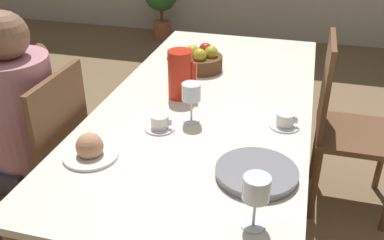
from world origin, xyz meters
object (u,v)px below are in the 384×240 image
fruit_bowl (202,60)px  person_seated (16,124)px  teacup_near_person (160,123)px  bread_plate (90,149)px  wine_glass_juice (256,191)px  chair_person_side (44,167)px  red_pitcher (181,74)px  serving_tray (257,173)px  wine_glass_water (191,94)px  teacup_across (285,121)px  chair_opposite (344,123)px

fruit_bowl → person_seated: bearing=-129.4°
teacup_near_person → bread_plate: bread_plate is taller
wine_glass_juice → chair_person_side: bearing=158.8°
chair_person_side → teacup_near_person: bearing=-80.0°
chair_person_side → bread_plate: chair_person_side is taller
red_pitcher → fruit_bowl: size_ratio=1.02×
serving_tray → bread_plate: bread_plate is taller
teacup_near_person → bread_plate: size_ratio=0.62×
wine_glass_juice → fruit_bowl: (-0.43, 1.12, -0.07)m
person_seated → wine_glass_water: 0.75m
teacup_near_person → fruit_bowl: 0.66m
wine_glass_water → teacup_across: (0.38, 0.06, -0.10)m
person_seated → red_pitcher: size_ratio=5.32×
chair_opposite → serving_tray: size_ratio=3.39×
wine_glass_water → fruit_bowl: wine_glass_water is taller
chair_person_side → bread_plate: (0.34, -0.17, 0.25)m
chair_person_side → teacup_across: (1.00, 0.24, 0.25)m
wine_glass_juice → serving_tray: 0.26m
chair_person_side → teacup_across: size_ratio=7.61×
red_pitcher → teacup_across: (0.49, -0.16, -0.09)m
bread_plate → teacup_near_person: bearing=55.7°
teacup_near_person → serving_tray: 0.48m
teacup_near_person → bread_plate: (-0.18, -0.26, 0.01)m
chair_opposite → teacup_across: 0.64m
chair_person_side → red_pitcher: 0.73m
person_seated → serving_tray: 1.04m
fruit_bowl → chair_opposite: bearing=0.7°
red_pitcher → wine_glass_juice: 0.89m
teacup_near_person → teacup_across: bearing=17.1°
person_seated → teacup_near_person: 0.62m
serving_tray → chair_opposite: bearing=68.2°
red_pitcher → serving_tray: 0.69m
wine_glass_water → person_seated: bearing=-165.1°
red_pitcher → wine_glass_water: size_ratio=1.32×
person_seated → fruit_bowl: (0.62, 0.75, 0.07)m
red_pitcher → chair_person_side: bearing=-141.9°
chair_person_side → chair_opposite: (1.29, 0.76, 0.00)m
wine_glass_juice → teacup_across: (0.04, 0.61, -0.10)m
teacup_near_person → fruit_bowl: bearing=89.1°
chair_opposite → teacup_across: bearing=-29.4°
chair_person_side → wine_glass_water: 0.74m
chair_person_side → chair_opposite: size_ratio=1.00×
chair_opposite → wine_glass_water: (-0.67, -0.57, 0.35)m
serving_tray → wine_glass_water: bearing=134.7°
red_pitcher → serving_tray: red_pitcher is taller
chair_person_side → red_pitcher: size_ratio=4.24×
teacup_near_person → fruit_bowl: (0.01, 0.66, 0.03)m
wine_glass_water → teacup_near_person: size_ratio=1.36×
teacup_across → wine_glass_water: bearing=-171.7°
chair_opposite → fruit_bowl: size_ratio=4.32×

